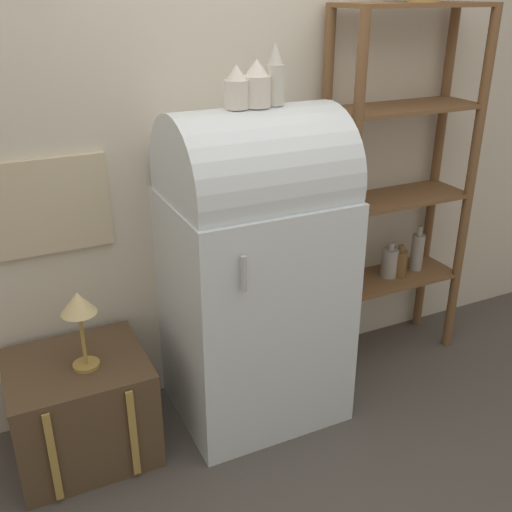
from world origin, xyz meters
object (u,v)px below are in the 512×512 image
Objects in this scene: suitcase_trunk at (82,408)px; vase_left at (237,88)px; refrigerator at (254,267)px; vase_center at (257,85)px; vase_right at (275,76)px; desk_lamp at (79,310)px.

vase_left reaches higher than suitcase_trunk.
refrigerator is at bearing 6.27° from vase_left.
vase_center is (0.01, -0.01, 0.79)m from refrigerator.
vase_right is at bearing -1.76° from suitcase_trunk.
refrigerator is at bearing 1.71° from desk_lamp.
suitcase_trunk is at bearing 178.24° from vase_right.
refrigerator is 8.69× the size of vase_left.
vase_left is 0.49× the size of desk_lamp.
vase_center is (0.83, -0.03, 1.31)m from suitcase_trunk.
desk_lamp is at bearing -178.88° from vase_center.
desk_lamp is (-0.78, -0.02, -0.02)m from refrigerator.
vase_right is at bearing 2.39° from vase_center.
vase_left reaches higher than desk_lamp.
vase_right is (0.91, -0.03, 1.34)m from suitcase_trunk.
vase_right is at bearing 1.43° from vase_left.
vase_right is at bearing -2.86° from refrigerator.
suitcase_trunk is 2.37× the size of vase_right.
vase_left is 0.69× the size of vase_right.
refrigerator is 2.54× the size of suitcase_trunk.
vase_right reaches higher than vase_center.
suitcase_trunk is 3.42× the size of vase_left.
vase_center is at bearing -2.18° from suitcase_trunk.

